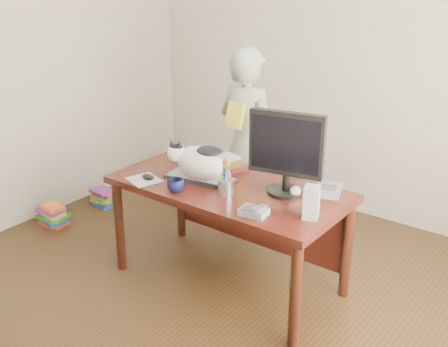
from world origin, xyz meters
TOP-DOWN VIEW (x-y plane):
  - room at (0.00, 0.00)m, footprint 4.50×4.50m
  - desk at (0.00, 0.68)m, footprint 1.60×0.80m
  - keyboard at (-0.21, 0.56)m, footprint 0.52×0.27m
  - cat at (-0.22, 0.55)m, footprint 0.48×0.30m
  - monitor at (0.38, 0.70)m, footprint 0.49×0.28m
  - pen_cup at (0.09, 0.45)m, footprint 0.13×0.13m
  - mousepad at (-0.52, 0.32)m, footprint 0.26×0.25m
  - mouse at (-0.50, 0.34)m, footprint 0.11×0.09m
  - coffee_mug at (-0.21, 0.31)m, footprint 0.14×0.14m
  - phone at (0.40, 0.32)m, footprint 0.18×0.15m
  - speaker at (0.68, 0.49)m, footprint 0.12×0.12m
  - baseball at (0.45, 0.71)m, footprint 0.07×0.07m
  - book_stack at (-0.19, 0.86)m, footprint 0.28×0.25m
  - calculator at (0.61, 0.88)m, footprint 0.20×0.23m
  - person at (-0.36, 1.34)m, footprint 0.60×0.42m
  - held_book at (-0.36, 1.17)m, footprint 0.15×0.10m
  - book_pile_a at (-1.75, 0.40)m, footprint 0.27×0.22m
  - book_pile_b at (-1.72, 0.95)m, footprint 0.26×0.20m

SIDE VIEW (x-z plane):
  - book_pile_b at x=-1.72m, z-range 0.00..0.15m
  - book_pile_a at x=-1.75m, z-range 0.00..0.18m
  - desk at x=0.00m, z-range 0.23..0.98m
  - mousepad at x=-0.52m, z-range 0.75..0.75m
  - keyboard at x=-0.21m, z-range 0.75..0.78m
  - mouse at x=-0.50m, z-range 0.75..0.79m
  - phone at x=0.40m, z-range 0.74..0.81m
  - calculator at x=0.61m, z-range 0.75..0.81m
  - person at x=-0.36m, z-range 0.00..1.56m
  - baseball at x=0.45m, z-range 0.75..0.82m
  - book_stack at x=-0.19m, z-range 0.74..0.83m
  - coffee_mug at x=-0.21m, z-range 0.75..0.84m
  - pen_cup at x=0.09m, z-range 0.69..0.94m
  - speaker at x=0.68m, z-range 0.75..0.95m
  - cat at x=-0.22m, z-range 0.75..1.03m
  - held_book at x=-0.36m, z-range 0.95..1.15m
  - monitor at x=0.38m, z-range 0.79..1.34m
  - room at x=0.00m, z-range -0.90..3.60m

